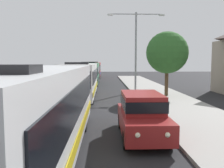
{
  "coord_description": "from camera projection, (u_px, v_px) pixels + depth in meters",
  "views": [
    {
      "loc": [
        0.78,
        2.84,
        3.27
      ],
      "look_at": [
        1.26,
        18.16,
        1.83
      ],
      "focal_mm": 38.86,
      "sensor_mm": 36.0,
      "label": 1
    }
  ],
  "objects": [
    {
      "name": "roadside_tree",
      "position": [
        167.0,
        53.0,
        21.72
      ],
      "size": [
        3.76,
        3.76,
        5.79
      ],
      "color": "#4C3823",
      "rests_on": "sidewalk"
    },
    {
      "name": "bus_fourth_in_line",
      "position": [
        94.0,
        69.0,
        48.2
      ],
      "size": [
        2.58,
        10.59,
        3.21
      ],
      "color": "maroon",
      "rests_on": "ground_plane"
    },
    {
      "name": "white_suv",
      "position": [
        142.0,
        113.0,
        10.46
      ],
      "size": [
        1.86,
        4.65,
        1.9
      ],
      "color": "maroon",
      "rests_on": "ground_plane"
    },
    {
      "name": "bus_second_in_line",
      "position": [
        81.0,
        79.0,
        21.73
      ],
      "size": [
        2.58,
        10.71,
        3.21
      ],
      "color": "silver",
      "rests_on": "ground_plane"
    },
    {
      "name": "bus_middle",
      "position": [
        90.0,
        72.0,
        34.57
      ],
      "size": [
        2.58,
        11.95,
        3.21
      ],
      "color": "#33724C",
      "rests_on": "ground_plane"
    },
    {
      "name": "streetlamp_mid",
      "position": [
        136.0,
        43.0,
        25.47
      ],
      "size": [
        5.94,
        0.28,
        8.22
      ],
      "color": "gray",
      "rests_on": "sidewalk"
    },
    {
      "name": "bus_lead",
      "position": [
        41.0,
        110.0,
        7.94
      ],
      "size": [
        2.58,
        11.89,
        3.21
      ],
      "color": "silver",
      "rests_on": "ground_plane"
    }
  ]
}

